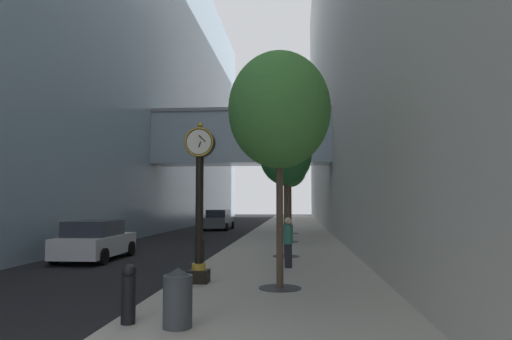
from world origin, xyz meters
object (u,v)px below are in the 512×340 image
at_px(street_tree_mid_near, 286,156).
at_px(trash_bin, 178,297).
at_px(street_tree_near, 279,111).
at_px(car_grey_near, 219,220).
at_px(bollard_nearest, 129,292).
at_px(car_white_mid, 95,241).
at_px(street_clock, 199,194).
at_px(bollard_third, 200,254).
at_px(pedestrian_walking, 288,241).
at_px(street_tree_far, 290,168).
at_px(street_tree_mid_far, 288,166).

distance_m(street_tree_mid_near, trash_bin, 11.38).
xyz_separation_m(street_tree_near, car_grey_near, (-6.22, 26.64, -3.95)).
relative_size(bollard_nearest, street_tree_mid_near, 0.20).
relative_size(bollard_nearest, car_white_mid, 0.25).
height_order(bollard_nearest, trash_bin, bollard_nearest).
relative_size(bollard_nearest, street_tree_near, 0.17).
height_order(trash_bin, car_grey_near, car_grey_near).
relative_size(street_tree_mid_near, trash_bin, 5.14).
bearing_deg(trash_bin, car_white_mid, 121.52).
height_order(street_clock, street_tree_near, street_tree_near).
relative_size(street_clock, bollard_third, 4.13).
distance_m(bollard_nearest, street_tree_near, 6.07).
bearing_deg(pedestrian_walking, street_tree_mid_near, 92.66).
height_order(street_clock, bollard_third, street_clock).
distance_m(street_clock, street_tree_near, 3.21).
distance_m(bollard_third, car_white_mid, 6.20).
height_order(street_tree_far, car_white_mid, street_tree_far).
bearing_deg(car_grey_near, street_tree_mid_far, -64.33).
height_order(bollard_third, street_tree_far, street_tree_far).
bearing_deg(trash_bin, street_clock, 97.55).
xyz_separation_m(car_grey_near, car_white_mid, (-1.53, -20.55, -0.04)).
height_order(trash_bin, pedestrian_walking, pedestrian_walking).
height_order(street_tree_mid_far, pedestrian_walking, street_tree_mid_far).
bearing_deg(trash_bin, street_tree_mid_near, 81.07).
bearing_deg(street_clock, car_white_mid, 135.10).
height_order(street_tree_mid_far, trash_bin, street_tree_mid_far).
relative_size(car_grey_near, car_white_mid, 1.04).
xyz_separation_m(bollard_nearest, trash_bin, (0.97, -0.18, -0.03)).
bearing_deg(car_white_mid, trash_bin, -58.48).
distance_m(street_clock, street_tree_mid_far, 13.41).
bearing_deg(bollard_nearest, street_tree_near, 54.03).
bearing_deg(street_tree_mid_near, car_white_mid, -174.34).
relative_size(street_tree_near, street_tree_mid_near, 1.15).
height_order(street_tree_near, street_tree_mid_near, street_tree_near).
xyz_separation_m(street_tree_near, trash_bin, (-1.68, -3.82, -4.10)).
bearing_deg(trash_bin, street_tree_mid_far, 84.53).
xyz_separation_m(street_clock, street_tree_mid_near, (2.26, 6.24, 1.68)).
distance_m(street_tree_mid_near, street_tree_mid_far, 6.85).
bearing_deg(street_tree_far, street_tree_mid_near, -90.00).
relative_size(street_tree_mid_far, car_white_mid, 1.26).
bearing_deg(car_grey_near, trash_bin, -81.52).
bearing_deg(street_tree_far, car_white_mid, -118.17).
bearing_deg(bollard_nearest, street_tree_far, 83.77).
relative_size(street_tree_far, pedestrian_walking, 3.55).
relative_size(bollard_nearest, street_tree_mid_far, 0.20).
bearing_deg(car_grey_near, street_tree_near, -76.86).
relative_size(street_tree_mid_far, street_tree_far, 0.92).
relative_size(pedestrian_walking, car_grey_near, 0.37).
xyz_separation_m(street_clock, car_grey_near, (-3.95, 26.02, -1.77)).
xyz_separation_m(street_tree_mid_far, trash_bin, (-1.68, -17.52, -3.74)).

